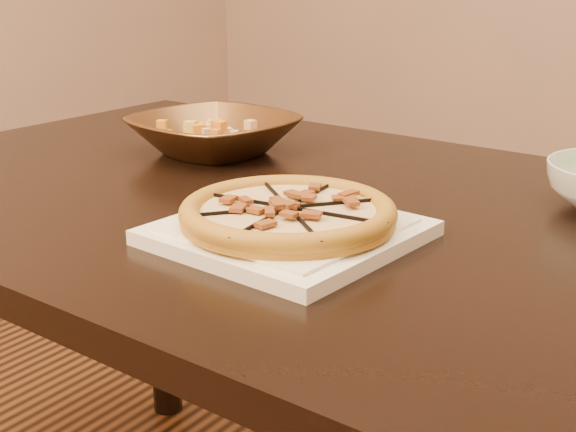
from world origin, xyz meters
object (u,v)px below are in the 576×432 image
at_px(plate, 288,231).
at_px(pizza, 288,213).
at_px(bronze_bowl, 214,135).
at_px(dining_table, 282,260).

distance_m(plate, pizza, 0.02).
bearing_deg(bronze_bowl, pizza, -38.85).
relative_size(dining_table, plate, 4.85).
xyz_separation_m(plate, bronze_bowl, (-0.36, 0.29, 0.02)).
height_order(plate, pizza, pizza).
height_order(plate, bronze_bowl, bronze_bowl).
xyz_separation_m(plate, pizza, (-0.00, 0.00, 0.02)).
xyz_separation_m(pizza, bronze_bowl, (-0.36, 0.29, -0.00)).
bearing_deg(bronze_bowl, dining_table, -28.95).
xyz_separation_m(dining_table, plate, (0.12, -0.16, 0.11)).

